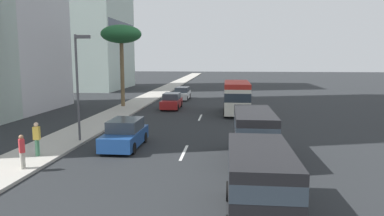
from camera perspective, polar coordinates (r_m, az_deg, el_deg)
The scene contains 15 objects.
ground_plane at distance 37.57m, azimuth 2.10°, elevation 0.12°, with size 198.00×198.00×0.00m, color #26282B.
sidewalk_right at distance 38.85m, azimuth -9.55°, elevation 0.39°, with size 162.00×3.11×0.15m, color #B2ADA3.
lane_stripe_mid at distance 19.72m, azimuth -1.31°, elevation -7.17°, with size 3.20×0.16×0.01m, color silver.
lane_stripe_far at distance 31.08m, azimuth 1.33°, elevation -1.53°, with size 3.20×0.16×0.01m, color silver.
car_lead at distance 44.50m, azimuth -1.60°, elevation 2.33°, with size 4.72×1.80×1.56m.
van_second at distance 18.23m, azimuth 9.91°, elevation -3.90°, with size 5.21×2.05×2.54m.
car_third at distance 36.49m, azimuth -3.29°, elevation 1.08°, with size 4.28×1.81×1.60m.
minibus_fourth at distance 33.48m, azimuth 7.21°, elevation 1.90°, with size 6.78×2.41×2.96m.
car_fifth at distance 21.04m, azimuth -10.74°, elevation -4.19°, with size 4.31×1.91×1.64m.
car_sixth at distance 47.51m, azimuth 7.10°, elevation 2.63°, with size 4.48×1.91×1.55m.
van_seventh at distance 11.74m, azimuth 10.84°, elevation -11.23°, with size 4.74×2.13×2.34m.
pedestrian_near_lamp at distance 18.02m, azimuth -25.70°, elevation -6.14°, with size 0.39×0.38×1.59m.
pedestrian_mid_block at distance 19.98m, azimuth -23.72°, elevation -4.33°, with size 0.30×0.33×1.77m.
palm_tree at distance 37.90m, azimuth -11.33°, elevation 11.40°, with size 4.17×4.17×8.41m.
street_lamp at distance 22.47m, azimuth -17.77°, elevation 5.03°, with size 0.24×0.97×6.43m.
Camera 1 is at (-5.63, -2.34, 5.19)m, focal length 33.13 mm.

